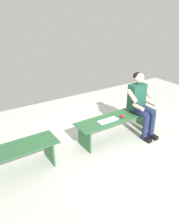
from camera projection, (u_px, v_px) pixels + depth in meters
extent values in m
cube|color=beige|center=(102.00, 189.00, 3.14)|extent=(10.00, 7.00, 0.04)
cube|color=#2D6038|center=(112.00, 114.00, 4.35)|extent=(1.77, 0.12, 0.02)
cube|color=#2D6038|center=(116.00, 116.00, 4.26)|extent=(1.77, 0.12, 0.02)
cube|color=#2D6038|center=(119.00, 118.00, 4.17)|extent=(1.77, 0.12, 0.02)
cube|color=#2D6038|center=(123.00, 120.00, 4.08)|extent=(1.77, 0.12, 0.02)
cube|color=#2D6038|center=(144.00, 118.00, 4.69)|extent=(0.03, 0.41, 0.44)
cube|color=#2D6038|center=(85.00, 138.00, 3.94)|extent=(0.03, 0.41, 0.44)
cube|color=#2D6038|center=(2.00, 146.00, 3.31)|extent=(1.60, 0.12, 0.02)
cube|color=#2D6038|center=(4.00, 150.00, 3.22)|extent=(1.60, 0.12, 0.02)
cube|color=#2D6038|center=(6.00, 154.00, 3.13)|extent=(1.60, 0.12, 0.02)
cube|color=#2D6038|center=(8.00, 158.00, 3.05)|extent=(1.60, 0.12, 0.02)
cube|color=#2D6038|center=(49.00, 150.00, 3.61)|extent=(0.03, 0.41, 0.44)
cube|color=#1E513D|center=(137.00, 96.00, 4.32)|extent=(0.34, 0.20, 0.50)
sphere|color=beige|center=(139.00, 78.00, 4.15)|extent=(0.20, 0.20, 0.20)
ellipsoid|color=black|center=(138.00, 76.00, 4.16)|extent=(0.20, 0.19, 0.15)
cylinder|color=navy|center=(146.00, 110.00, 4.32)|extent=(0.13, 0.40, 0.13)
cylinder|color=navy|center=(139.00, 112.00, 4.24)|extent=(0.13, 0.40, 0.13)
cylinder|color=navy|center=(152.00, 125.00, 4.29)|extent=(0.11, 0.11, 0.53)
cube|color=black|center=(153.00, 136.00, 4.34)|extent=(0.10, 0.22, 0.07)
cylinder|color=navy|center=(145.00, 128.00, 4.20)|extent=(0.11, 0.11, 0.53)
cube|color=black|center=(146.00, 139.00, 4.25)|extent=(0.10, 0.22, 0.07)
cylinder|color=beige|center=(148.00, 92.00, 4.34)|extent=(0.08, 0.28, 0.23)
cylinder|color=beige|center=(151.00, 103.00, 4.28)|extent=(0.07, 0.26, 0.07)
cylinder|color=beige|center=(132.00, 96.00, 4.13)|extent=(0.08, 0.28, 0.23)
cylinder|color=beige|center=(138.00, 107.00, 4.10)|extent=(0.07, 0.26, 0.07)
sphere|color=red|center=(123.00, 116.00, 4.14)|extent=(0.07, 0.07, 0.07)
cube|color=white|center=(112.00, 119.00, 4.08)|extent=(0.20, 0.15, 0.02)
cube|color=white|center=(103.00, 122.00, 3.98)|extent=(0.20, 0.15, 0.02)
cube|color=#1E478C|center=(108.00, 121.00, 4.03)|extent=(0.41, 0.16, 0.01)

